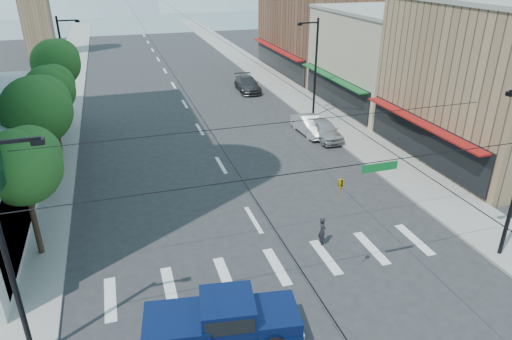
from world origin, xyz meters
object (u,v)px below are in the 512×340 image
object	(u,v)px
pedestrian	(322,231)
parked_car_far	(247,84)
parked_car_near	(324,130)
pickup_truck	(222,320)
parked_car_mid	(310,125)

from	to	relation	value
pedestrian	parked_car_far	bearing A→B (deg)	5.32
parked_car_near	parked_car_far	bearing A→B (deg)	97.20
pickup_truck	pedestrian	size ratio (longest dim) A/B	3.94
parked_car_near	parked_car_mid	xyz separation A→B (m)	(-0.67, 1.52, -0.02)
pedestrian	parked_car_near	xyz separation A→B (m)	(6.70, 13.96, -0.01)
pedestrian	parked_car_mid	xyz separation A→B (m)	(6.04, 15.47, -0.04)
pedestrian	parked_car_near	distance (m)	15.48
parked_car_near	parked_car_mid	distance (m)	1.66
parked_car_near	parked_car_far	xyz separation A→B (m)	(-1.80, 16.30, 0.01)
pedestrian	parked_car_near	bearing A→B (deg)	-11.13
parked_car_mid	pedestrian	bearing A→B (deg)	-114.34
parked_car_far	pickup_truck	bearing A→B (deg)	-104.70
pedestrian	parked_car_near	world-z (taller)	pedestrian
pickup_truck	parked_car_near	distance (m)	23.11
pickup_truck	parked_car_near	bearing A→B (deg)	63.66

